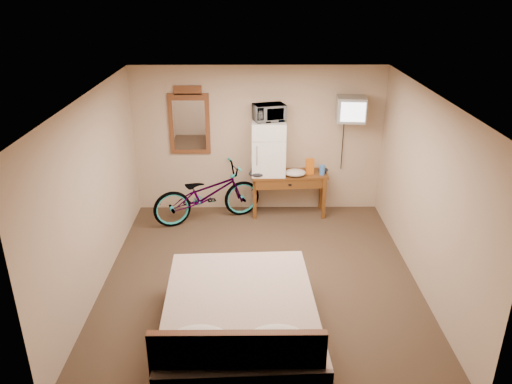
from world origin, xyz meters
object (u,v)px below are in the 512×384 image
bed (240,324)px  crt_television (351,109)px  mini_fridge (269,147)px  blue_cup (322,170)px  microwave (269,113)px  wall_mirror (189,122)px  bicycle (207,194)px  desk (289,181)px

bed → crt_television: bearing=63.1°
mini_fridge → blue_cup: mini_fridge is taller
mini_fridge → crt_television: size_ratio=1.53×
microwave → wall_mirror: size_ratio=0.43×
bed → bicycle: bearing=100.9°
wall_mirror → blue_cup: bearing=-7.8°
blue_cup → bicycle: size_ratio=0.09×
mini_fridge → bed: bearing=-96.9°
desk → bicycle: 1.39m
wall_mirror → crt_television: bearing=-5.5°
microwave → crt_television: size_ratio=0.83×
mini_fridge → blue_cup: (0.89, -0.08, -0.37)m
microwave → bed: (-0.41, -3.42, -1.49)m
microwave → bicycle: 1.68m
mini_fridge → bicycle: 1.28m
desk → bed: bed is taller
microwave → bicycle: microwave is taller
mini_fridge → bed: size_ratio=0.40×
desk → blue_cup: blue_cup is taller
mini_fridge → bicycle: bearing=-165.4°
desk → crt_television: (0.96, 0.02, 1.22)m
mini_fridge → microwave: (0.00, 0.00, 0.59)m
microwave → mini_fridge: bearing=-140.5°
desk → wall_mirror: bearing=170.8°
desk → microwave: bearing=171.5°
mini_fridge → blue_cup: size_ratio=5.66×
mini_fridge → blue_cup: bearing=-5.4°
desk → mini_fridge: bearing=171.5°
desk → crt_television: bearing=1.2°
crt_television → bed: crt_television is taller
desk → microwave: 1.22m
bicycle → microwave: bearing=-96.5°
blue_cup → wall_mirror: 2.36m
mini_fridge → blue_cup: 0.97m
wall_mirror → bicycle: wall_mirror is taller
bicycle → crt_television: bearing=-105.4°
bed → mini_fridge: bearing=83.1°
mini_fridge → bed: mini_fridge is taller
microwave → blue_cup: size_ratio=3.07×
desk → bicycle: size_ratio=0.71×
bicycle → bed: size_ratio=0.81×
crt_television → bed: bearing=-116.9°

